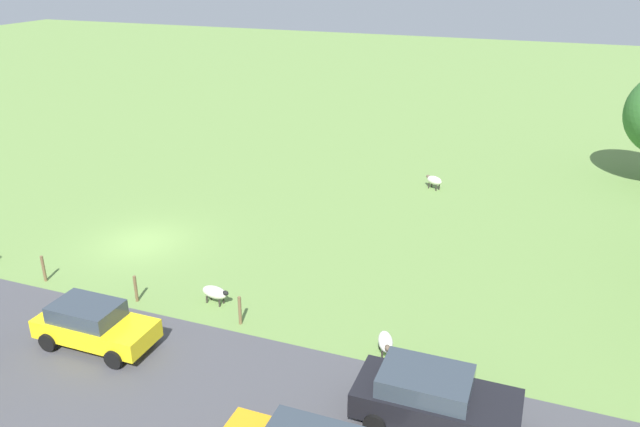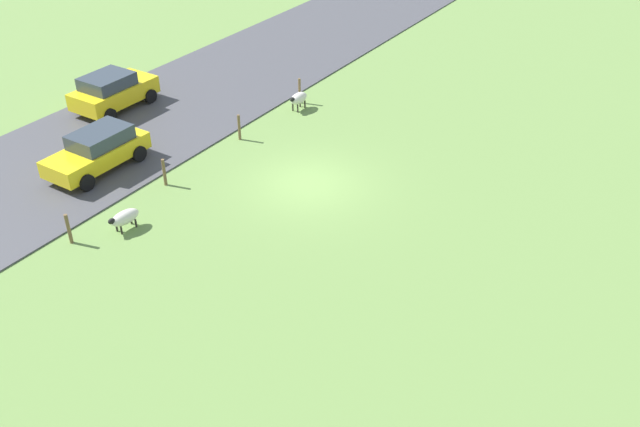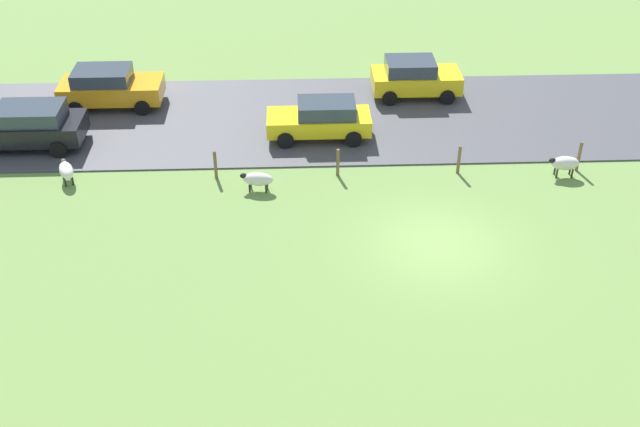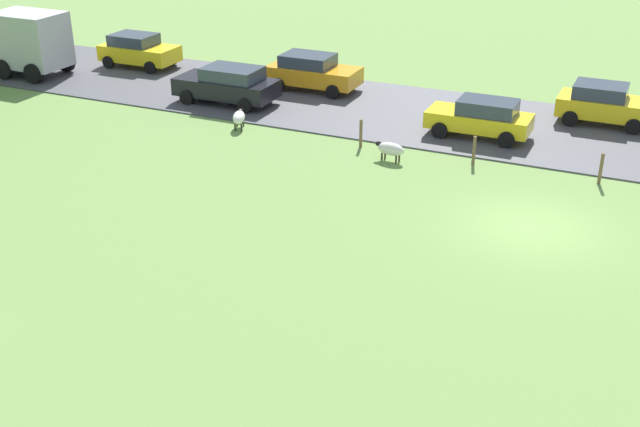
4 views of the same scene
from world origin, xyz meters
TOP-DOWN VIEW (x-y plane):
  - ground_plane at (0.00, 0.00)m, footprint 160.00×160.00m
  - road_strip at (9.06, 0.00)m, footprint 8.00×80.00m
  - sheep_0 at (4.07, -5.31)m, footprint 0.53×1.13m
  - sheep_1 at (3.52, 5.87)m, footprint 0.61×1.21m
  - fence_post_0 at (4.46, -5.95)m, footprint 0.12×0.12m
  - fence_post_1 at (4.46, -1.49)m, footprint 0.12×0.12m
  - fence_post_2 at (4.46, 2.96)m, footprint 0.12×0.12m
  - fence_post_3 at (4.46, 7.42)m, footprint 0.12×0.12m
  - car_3 at (11.14, -0.78)m, footprint 2.12×3.83m
  - car_4 at (7.40, 3.46)m, footprint 1.93×4.09m

SIDE VIEW (x-z plane):
  - ground_plane at x=0.00m, z-range 0.00..0.00m
  - road_strip at x=9.06m, z-range 0.00..0.06m
  - sheep_1 at x=3.52m, z-range 0.11..0.82m
  - fence_post_2 at x=4.46m, z-range 0.00..1.08m
  - sheep_0 at x=4.07m, z-range 0.14..0.94m
  - fence_post_3 at x=4.46m, z-range 0.00..1.11m
  - fence_post_1 at x=4.46m, z-range 0.00..1.13m
  - fence_post_0 at x=4.46m, z-range 0.00..1.19m
  - car_4 at x=7.40m, z-range 0.09..1.62m
  - car_3 at x=11.14m, z-range 0.09..1.73m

